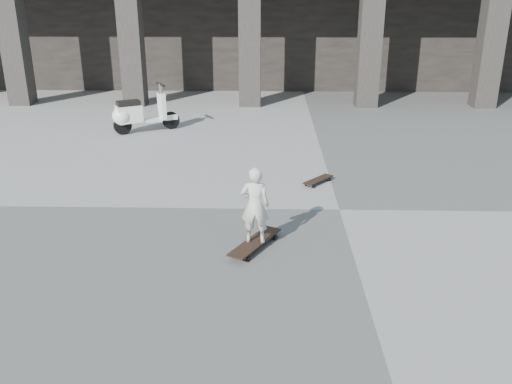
{
  "coord_description": "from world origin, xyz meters",
  "views": [
    {
      "loc": [
        -1.14,
        -8.24,
        3.38
      ],
      "look_at": [
        -1.34,
        -0.95,
        0.65
      ],
      "focal_mm": 38.0,
      "sensor_mm": 36.0,
      "label": 1
    }
  ],
  "objects_px": {
    "skateboard_spare": "(318,180)",
    "scooter": "(135,114)",
    "longboard": "(255,243)",
    "child": "(255,205)"
  },
  "relations": [
    {
      "from": "skateboard_spare",
      "to": "scooter",
      "type": "bearing_deg",
      "value": 88.93
    },
    {
      "from": "longboard",
      "to": "skateboard_spare",
      "type": "distance_m",
      "value": 2.93
    },
    {
      "from": "skateboard_spare",
      "to": "child",
      "type": "distance_m",
      "value": 2.99
    },
    {
      "from": "skateboard_spare",
      "to": "child",
      "type": "relative_size",
      "value": 0.64
    },
    {
      "from": "child",
      "to": "scooter",
      "type": "relative_size",
      "value": 0.69
    },
    {
      "from": "child",
      "to": "scooter",
      "type": "bearing_deg",
      "value": -61.02
    },
    {
      "from": "child",
      "to": "skateboard_spare",
      "type": "bearing_deg",
      "value": -109.31
    },
    {
      "from": "skateboard_spare",
      "to": "child",
      "type": "xyz_separation_m",
      "value": [
        -1.09,
        -2.72,
        0.58
      ]
    },
    {
      "from": "longboard",
      "to": "skateboard_spare",
      "type": "relative_size",
      "value": 1.58
    },
    {
      "from": "skateboard_spare",
      "to": "scooter",
      "type": "xyz_separation_m",
      "value": [
        -4.27,
        3.69,
        0.4
      ]
    }
  ]
}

